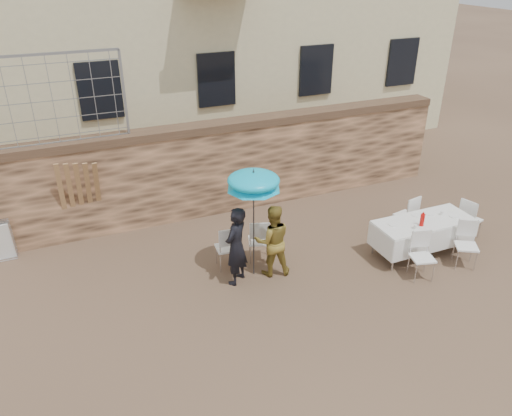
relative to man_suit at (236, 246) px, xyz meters
name	(u,v)px	position (x,y,z in m)	size (l,w,h in m)	color
ground	(285,345)	(0.10, -1.97, -0.80)	(80.00, 80.00, 0.00)	brown
stone_wall	(195,172)	(0.10, 3.03, 0.30)	(13.00, 0.50, 2.20)	#876043
chain_link_fence	(42,102)	(-2.90, 3.03, 2.30)	(3.20, 0.06, 1.80)	gray
man_suit	(236,246)	(0.00, 0.00, 0.00)	(0.58, 0.38, 1.60)	black
woman_dress	(272,241)	(0.75, 0.00, -0.05)	(0.72, 0.56, 1.49)	gold
umbrella	(254,184)	(0.40, 0.10, 1.18)	(1.01, 1.01, 2.09)	#3F3F44
couple_chair_left	(227,246)	(0.00, 0.55, -0.32)	(0.48, 0.48, 0.96)	white
couple_chair_right	(259,239)	(0.70, 0.55, -0.32)	(0.48, 0.48, 0.96)	white
banquet_table	(424,222)	(3.97, -0.53, -0.07)	(2.10, 0.85, 0.78)	white
soda_bottle	(422,220)	(3.77, -0.68, 0.11)	(0.09, 0.09, 0.26)	red
table_chair_front_left	(423,257)	(3.37, -1.28, -0.32)	(0.48, 0.48, 0.96)	white
table_chair_front_right	(467,245)	(4.47, -1.28, -0.32)	(0.48, 0.48, 0.96)	white
table_chair_back	(406,214)	(4.17, 0.27, -0.32)	(0.48, 0.48, 0.96)	white
table_chair_side	(470,218)	(5.37, -0.43, -0.32)	(0.48, 0.48, 0.96)	white
chair_stack_right	(2,238)	(-4.17, 2.68, -0.34)	(0.46, 0.32, 0.92)	white
wood_planks	(78,200)	(-2.57, 2.75, 0.20)	(0.70, 0.20, 2.00)	#A37749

